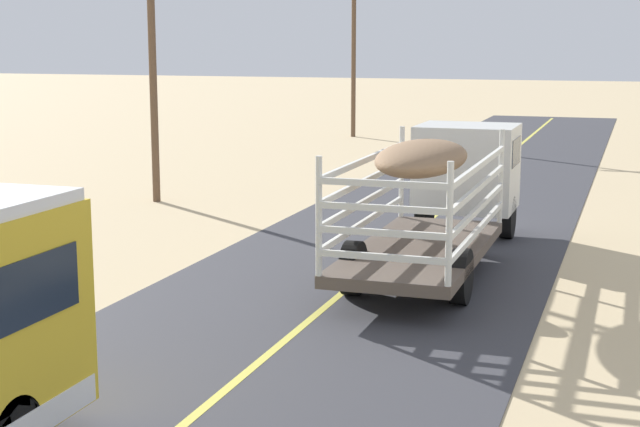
# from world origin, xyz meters

# --- Properties ---
(livestock_truck) EXTENTS (2.53, 9.70, 3.02)m
(livestock_truck) POSITION_xyz_m (1.33, 16.69, 1.79)
(livestock_truck) COLOR silver
(livestock_truck) RESTS_ON road_surface
(power_pole_mid) EXTENTS (2.20, 0.24, 8.76)m
(power_pole_mid) POSITION_xyz_m (-8.98, 21.20, 4.68)
(power_pole_mid) COLOR brown
(power_pole_mid) RESTS_ON ground
(power_pole_far) EXTENTS (2.20, 0.24, 8.58)m
(power_pole_far) POSITION_xyz_m (-8.98, 43.19, 4.59)
(power_pole_far) COLOR brown
(power_pole_far) RESTS_ON ground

